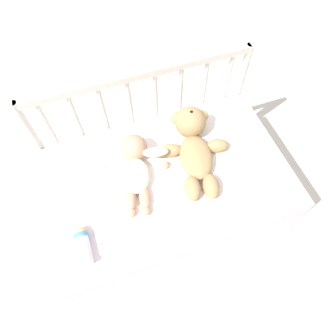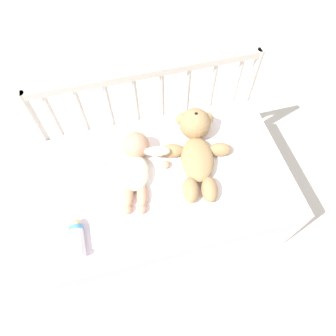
{
  "view_description": "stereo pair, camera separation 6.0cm",
  "coord_description": "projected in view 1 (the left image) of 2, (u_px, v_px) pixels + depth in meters",
  "views": [
    {
      "loc": [
        -0.23,
        -0.63,
        1.69
      ],
      "look_at": [
        0.0,
        0.01,
        0.53
      ],
      "focal_mm": 32.0,
      "sensor_mm": 36.0,
      "label": 1
    },
    {
      "loc": [
        -0.17,
        -0.65,
        1.69
      ],
      "look_at": [
        0.0,
        0.01,
        0.53
      ],
      "focal_mm": 32.0,
      "sensor_mm": 36.0,
      "label": 2
    }
  ],
  "objects": [
    {
      "name": "teddy_bear",
      "position": [
        194.0,
        143.0,
        1.42
      ],
      "size": [
        0.34,
        0.48,
        0.16
      ],
      "color": "tan",
      "rests_on": "crib_mattress"
    },
    {
      "name": "baby",
      "position": [
        135.0,
        166.0,
        1.37
      ],
      "size": [
        0.33,
        0.39,
        0.13
      ],
      "color": "#EAEACC",
      "rests_on": "crib_mattress"
    },
    {
      "name": "crib_rail",
      "position": [
        144.0,
        107.0,
        1.51
      ],
      "size": [
        1.13,
        0.04,
        0.78
      ],
      "color": "beige",
      "rests_on": "ground_plane"
    },
    {
      "name": "ground_plane",
      "position": [
        169.0,
        214.0,
        1.8
      ],
      "size": [
        12.0,
        12.0,
        0.0
      ],
      "primitive_type": "plane",
      "color": "silver"
    },
    {
      "name": "baby_bottle",
      "position": [
        83.0,
        245.0,
        1.2
      ],
      "size": [
        0.06,
        0.16,
        0.06
      ],
      "color": "white",
      "rests_on": "crib_mattress"
    },
    {
      "name": "blanket",
      "position": [
        171.0,
        169.0,
        1.41
      ],
      "size": [
        0.82,
        0.57,
        0.01
      ],
      "color": "white",
      "rests_on": "crib_mattress"
    },
    {
      "name": "crib_mattress",
      "position": [
        169.0,
        197.0,
        1.6
      ],
      "size": [
        1.13,
        0.71,
        0.47
      ],
      "color": "silver",
      "rests_on": "ground_plane"
    }
  ]
}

